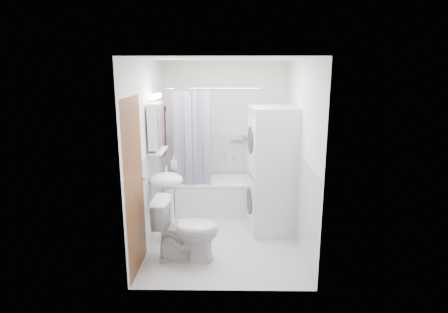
{
  "coord_description": "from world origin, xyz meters",
  "views": [
    {
      "loc": [
        0.07,
        -4.82,
        2.3
      ],
      "look_at": [
        -0.0,
        0.15,
        1.11
      ],
      "focal_mm": 30.0,
      "sensor_mm": 36.0,
      "label": 1
    }
  ],
  "objects_px": {
    "bathtub": "(222,194)",
    "washer_dryer": "(273,171)",
    "sink": "(167,191)",
    "toilet": "(186,229)"
  },
  "relations": [
    {
      "from": "washer_dryer",
      "to": "sink",
      "type": "bearing_deg",
      "value": -173.76
    },
    {
      "from": "sink",
      "to": "toilet",
      "type": "height_order",
      "value": "sink"
    },
    {
      "from": "bathtub",
      "to": "toilet",
      "type": "distance_m",
      "value": 1.6
    },
    {
      "from": "bathtub",
      "to": "sink",
      "type": "distance_m",
      "value": 1.3
    },
    {
      "from": "sink",
      "to": "bathtub",
      "type": "bearing_deg",
      "value": 55.58
    },
    {
      "from": "washer_dryer",
      "to": "toilet",
      "type": "xyz_separation_m",
      "value": [
        -1.13,
        -0.86,
        -0.51
      ]
    },
    {
      "from": "bathtub",
      "to": "sink",
      "type": "xyz_separation_m",
      "value": [
        -0.7,
        -1.02,
        0.4
      ]
    },
    {
      "from": "bathtub",
      "to": "washer_dryer",
      "type": "bearing_deg",
      "value": -43.29
    },
    {
      "from": "bathtub",
      "to": "sink",
      "type": "relative_size",
      "value": 1.38
    },
    {
      "from": "sink",
      "to": "washer_dryer",
      "type": "height_order",
      "value": "washer_dryer"
    }
  ]
}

